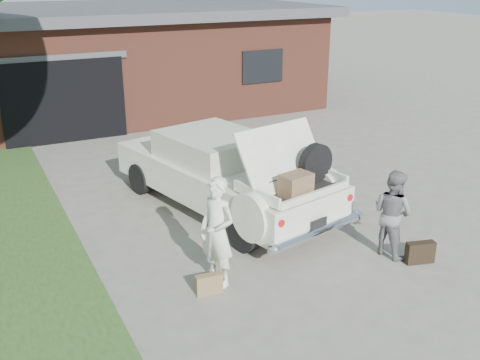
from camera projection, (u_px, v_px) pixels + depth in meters
name	position (u px, v px, depth m)	size (l,w,h in m)	color
ground	(256.00, 254.00, 9.25)	(90.00, 90.00, 0.00)	gray
house	(119.00, 57.00, 18.66)	(12.80, 7.80, 3.30)	brown
sedan	(224.00, 172.00, 10.79)	(3.03, 5.36, 1.95)	white
woman_left	(217.00, 232.00, 8.10)	(0.61, 0.40, 1.67)	white
woman_right	(392.00, 213.00, 9.02)	(0.70, 0.55, 1.45)	slate
suitcase_left	(209.00, 284.00, 8.07)	(0.39, 0.13, 0.30)	olive
suitcase_right	(420.00, 253.00, 8.91)	(0.46, 0.15, 0.36)	black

